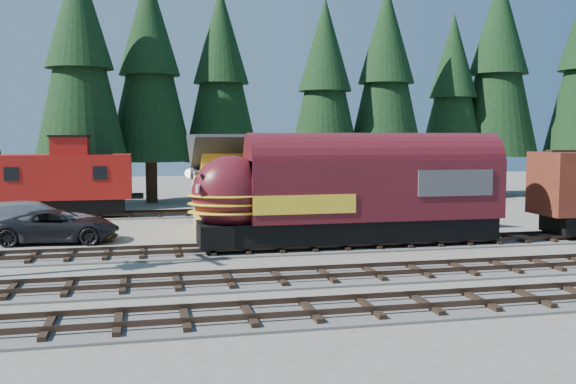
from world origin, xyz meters
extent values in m
plane|color=#6B665B|center=(0.00, 0.00, 0.00)|extent=(120.00, 120.00, 0.00)
cube|color=#4C4947|center=(10.00, 4.00, 0.04)|extent=(68.00, 3.20, 0.08)
cube|color=#38281E|center=(10.00, 3.28, 0.25)|extent=(68.00, 0.08, 0.16)
cube|color=#38281E|center=(10.00, 4.72, 0.25)|extent=(68.00, 0.08, 0.16)
cube|color=#4C4947|center=(-10.00, 18.00, 0.04)|extent=(32.00, 3.20, 0.08)
cube|color=#38281E|center=(-10.00, 17.28, 0.25)|extent=(32.00, 0.08, 0.16)
cube|color=#38281E|center=(-10.00, 18.72, 0.25)|extent=(32.00, 0.08, 0.16)
cube|color=orange|center=(0.00, 10.50, 1.70)|extent=(12.00, 6.00, 3.40)
cube|color=gold|center=(0.00, 10.50, 4.12)|extent=(11.88, 3.30, 1.44)
cube|color=white|center=(-6.04, 9.50, 2.20)|extent=(0.06, 2.40, 0.60)
cone|color=black|center=(-13.21, 24.15, 10.79)|extent=(6.58, 6.58, 14.99)
cone|color=black|center=(-8.31, 26.90, 10.66)|extent=(6.50, 6.50, 14.81)
cone|color=black|center=(-2.64, 28.13, 10.18)|extent=(6.21, 6.21, 14.16)
cone|color=black|center=(4.92, 24.02, 9.35)|extent=(5.71, 5.71, 13.00)
cone|color=black|center=(10.07, 24.35, 10.12)|extent=(6.18, 6.18, 14.07)
cone|color=black|center=(16.82, 26.22, 9.13)|extent=(5.57, 5.57, 12.69)
cone|color=black|center=(21.08, 26.33, 11.34)|extent=(6.92, 6.92, 15.76)
cube|color=black|center=(0.91, 4.00, 0.84)|extent=(13.15, 2.35, 1.01)
cube|color=#511219|center=(1.65, 4.00, 2.73)|extent=(11.99, 2.77, 2.77)
ellipsoid|color=#511219|center=(-5.08, 4.00, 2.64)|extent=(3.51, 2.71, 3.41)
cube|color=#38383A|center=(5.07, 4.00, 3.05)|extent=(3.69, 2.83, 1.20)
sphere|color=white|center=(-6.91, 4.00, 3.56)|extent=(0.41, 0.41, 0.41)
cube|color=black|center=(-14.29, 18.00, 0.79)|extent=(8.33, 2.15, 0.93)
cube|color=maroon|center=(-14.29, 18.00, 2.65)|extent=(9.26, 2.69, 2.78)
cube|color=maroon|center=(-13.36, 18.00, 4.59)|extent=(2.22, 2.04, 1.11)
imported|color=black|center=(-12.99, 8.47, 0.80)|extent=(5.97, 3.12, 1.60)
imported|color=#9C9FA4|center=(-14.35, 9.73, 0.97)|extent=(7.08, 3.93, 1.94)
camera|label=1|loc=(-8.81, -24.23, 5.19)|focal=40.00mm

